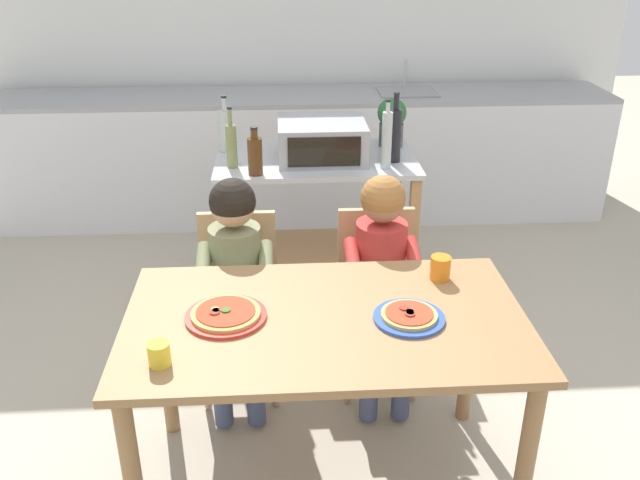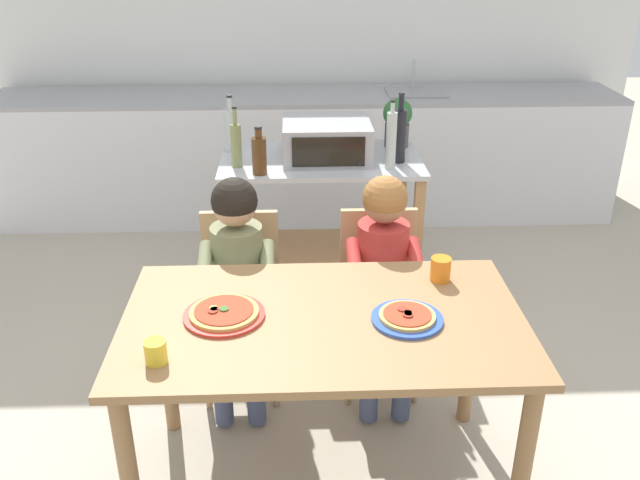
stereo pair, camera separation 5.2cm
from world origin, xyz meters
The scene contains 20 objects.
ground_plane centered at (0.00, 1.21, 0.00)m, with size 12.07×12.07×0.00m, color #B7AD99.
back_wall_tiled centered at (0.00, 3.08, 1.35)m, with size 4.83×0.14×2.70m.
kitchen_counter centered at (0.00, 2.67, 0.45)m, with size 4.34×0.60×1.09m.
kitchen_island_cart centered at (0.05, 1.41, 0.57)m, with size 1.04×0.63×0.85m.
toaster_oven centered at (0.08, 1.39, 0.95)m, with size 0.45×0.41×0.20m.
bottle_slim_sauce centered at (-0.42, 1.54, 0.97)m, with size 0.07×0.07×0.30m.
bottle_dark_olive_oil centered at (0.44, 1.32, 1.00)m, with size 0.07×0.07×0.36m.
bottle_squat_spirits centered at (0.39, 1.22, 1.00)m, with size 0.05×0.05×0.35m.
bottle_brown_beer centered at (-0.26, 1.17, 0.95)m, with size 0.07×0.07×0.24m.
bottle_tall_green_wine centered at (-0.38, 1.28, 0.97)m, with size 0.05×0.05×0.31m.
potted_herb_plant centered at (0.47, 1.59, 0.99)m, with size 0.16×0.16×0.26m.
dining_table centered at (0.00, 0.00, 0.65)m, with size 1.38×0.81×0.75m.
dining_chair_left centered at (-0.34, 0.67, 0.48)m, with size 0.36×0.36×0.81m.
dining_chair_right centered at (0.28, 0.68, 0.48)m, with size 0.36×0.36×0.81m.
child_in_olive_shirt centered at (-0.34, 0.55, 0.66)m, with size 0.32×0.42×1.01m.
child_in_red_shirt centered at (0.28, 0.55, 0.66)m, with size 0.32×0.42×1.01m.
pizza_plate_red_rimmed centered at (-0.34, 0.02, 0.76)m, with size 0.28×0.28×0.03m.
pizza_plate_blue_rimmed centered at (0.28, -0.03, 0.76)m, with size 0.24×0.24×0.03m.
drinking_cup_yellow centered at (-0.52, -0.24, 0.79)m, with size 0.07×0.07×0.08m, color yellow.
drinking_cup_orange centered at (0.45, 0.25, 0.80)m, with size 0.08×0.08×0.09m, color orange.
Camera 2 is at (-0.09, -1.97, 1.98)m, focal length 37.91 mm.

